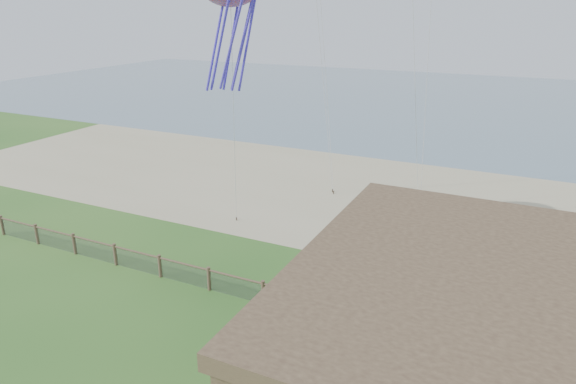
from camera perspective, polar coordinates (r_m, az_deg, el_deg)
name	(u,v)px	position (r m, az deg, el deg)	size (l,w,h in m)	color
ground	(186,384)	(20.57, -11.24, -20.23)	(160.00, 160.00, 0.00)	#26591E
sand_beach	(367,197)	(38.01, 8.75, -0.52)	(72.00, 20.00, 0.02)	tan
ocean	(458,102)	(79.95, 18.38, 9.49)	(160.00, 68.00, 0.02)	slate
chainlink_fence	(263,294)	(24.32, -2.79, -11.26)	(36.20, 0.20, 1.25)	brown
picnic_table	(390,367)	(20.78, 11.27, -18.58)	(1.58, 1.20, 0.67)	brown
octopus_kite	(231,18)	(27.36, -6.33, 18.70)	(3.67, 2.59, 7.55)	#FF2A28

